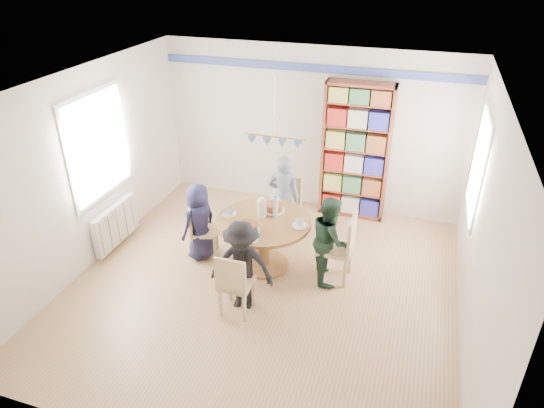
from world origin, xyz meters
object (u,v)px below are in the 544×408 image
at_px(chair_right, 342,245).
at_px(chair_near, 234,282).
at_px(bookshelf, 355,153).
at_px(person_left, 199,222).
at_px(person_far, 284,197).
at_px(person_near, 242,266).
at_px(radiator, 116,224).
at_px(chair_left, 200,227).
at_px(chair_far, 286,203).
at_px(person_right, 330,239).
at_px(dining_table, 264,232).

xyz_separation_m(chair_right, chair_near, (-1.09, -1.11, -0.06)).
height_order(chair_right, bookshelf, bookshelf).
bearing_deg(person_left, chair_near, 64.16).
xyz_separation_m(person_far, bookshelf, (0.89, 1.01, 0.43)).
bearing_deg(person_far, chair_right, 135.12).
height_order(chair_right, person_near, person_near).
relative_size(radiator, chair_left, 1.19).
bearing_deg(chair_far, chair_left, -135.36).
bearing_deg(radiator, bookshelf, 32.60).
xyz_separation_m(person_right, person_far, (-0.89, 0.86, 0.06)).
height_order(radiator, person_right, person_right).
xyz_separation_m(radiator, person_far, (2.30, 1.03, 0.32)).
bearing_deg(bookshelf, dining_table, -115.81).
relative_size(dining_table, person_near, 1.07).
distance_m(chair_right, person_right, 0.18).
relative_size(chair_right, person_left, 0.85).
distance_m(chair_near, person_left, 1.39).
distance_m(radiator, bookshelf, 3.86).
distance_m(chair_left, chair_right, 2.05).
bearing_deg(person_near, chair_near, -105.82).
height_order(radiator, person_near, person_near).
bearing_deg(person_near, person_right, 39.73).
relative_size(chair_left, person_near, 0.69).
relative_size(chair_left, chair_far, 0.90).
bearing_deg(chair_right, dining_table, -177.92).
xyz_separation_m(radiator, bookshelf, (3.19, 2.04, 0.75)).
height_order(chair_far, chair_near, chair_far).
bearing_deg(chair_right, chair_far, 138.05).
height_order(dining_table, chair_near, chair_near).
height_order(radiator, bookshelf, bookshelf).
relative_size(radiator, person_near, 0.83).
bearing_deg(bookshelf, chair_right, -84.78).
bearing_deg(dining_table, radiator, -176.07).
xyz_separation_m(radiator, chair_far, (2.31, 1.14, 0.16)).
relative_size(person_right, person_near, 1.01).
bearing_deg(radiator, chair_near, -22.04).
bearing_deg(chair_right, bookshelf, 95.22).
relative_size(chair_left, person_right, 0.68).
distance_m(person_near, bookshelf, 2.95).
bearing_deg(chair_near, person_far, 89.00).
xyz_separation_m(chair_right, bookshelf, (-0.17, 1.85, 0.56)).
height_order(dining_table, chair_left, chair_left).
distance_m(chair_left, person_near, 1.33).
height_order(chair_near, person_near, person_near).
bearing_deg(person_right, radiator, 74.77).
relative_size(chair_far, person_right, 0.76).
bearing_deg(person_near, chair_right, 35.78).
distance_m(chair_left, bookshelf, 2.75).
xyz_separation_m(radiator, person_right, (3.20, 0.17, 0.26)).
relative_size(radiator, bookshelf, 0.45).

